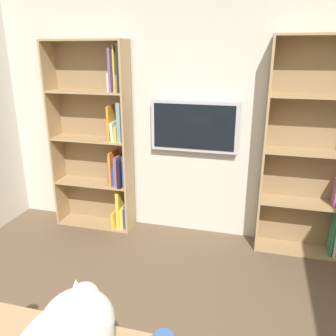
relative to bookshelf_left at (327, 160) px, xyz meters
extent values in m
cube|color=beige|center=(1.27, -0.16, 0.36)|extent=(4.52, 0.06, 2.70)
cube|color=tan|center=(0.58, 0.03, 0.07)|extent=(0.02, 0.28, 2.11)
cube|color=#93754E|center=(0.12, -0.11, 0.07)|extent=(0.95, 0.01, 2.11)
cube|color=tan|center=(0.12, 0.03, -0.98)|extent=(0.91, 0.27, 0.02)
cube|color=tan|center=(0.12, 0.03, -0.45)|extent=(0.91, 0.27, 0.02)
cube|color=tan|center=(0.12, 0.03, 0.07)|extent=(0.91, 0.27, 0.02)
cube|color=tan|center=(0.12, 0.03, 0.59)|extent=(0.91, 0.27, 0.02)
cube|color=tan|center=(0.12, 0.03, 1.11)|extent=(0.91, 0.27, 0.02)
cube|color=beige|center=(-0.18, 0.02, -0.85)|extent=(0.03, 0.19, 0.23)
cube|color=#2D784E|center=(-0.14, 0.04, -0.73)|extent=(0.03, 0.17, 0.47)
cube|color=#864E7C|center=(-0.12, 0.03, -0.31)|extent=(0.03, 0.15, 0.27)
cube|color=tan|center=(1.99, 0.03, 0.05)|extent=(0.02, 0.28, 2.08)
cube|color=tan|center=(2.87, 0.03, 0.05)|extent=(0.02, 0.28, 2.08)
cube|color=#93754E|center=(2.43, -0.11, 0.05)|extent=(0.89, 0.01, 2.08)
cube|color=tan|center=(2.43, 0.03, -0.98)|extent=(0.85, 0.27, 0.02)
cube|color=tan|center=(2.43, 0.03, -0.46)|extent=(0.85, 0.27, 0.02)
cube|color=tan|center=(2.43, 0.03, 0.05)|extent=(0.85, 0.27, 0.02)
cube|color=tan|center=(2.43, 0.03, 0.57)|extent=(0.85, 0.27, 0.02)
cube|color=tan|center=(2.43, 0.03, 1.08)|extent=(0.85, 0.27, 0.02)
cube|color=#254090|center=(2.03, 0.03, -0.82)|extent=(0.03, 0.17, 0.29)
cube|color=#E6C448|center=(2.07, 0.03, -0.85)|extent=(0.04, 0.20, 0.24)
cube|color=gold|center=(2.12, 0.02, -0.75)|extent=(0.04, 0.19, 0.43)
cube|color=gold|center=(2.17, 0.05, -0.87)|extent=(0.04, 0.24, 0.20)
cube|color=#3A539E|center=(2.03, 0.04, -0.27)|extent=(0.03, 0.14, 0.36)
cube|color=black|center=(2.07, 0.04, -0.30)|extent=(0.04, 0.24, 0.30)
cube|color=#845678|center=(2.11, 0.03, -0.28)|extent=(0.03, 0.24, 0.34)
cube|color=#2A4896|center=(2.15, 0.02, -0.34)|extent=(0.03, 0.19, 0.22)
cube|color=orange|center=(2.18, 0.02, -0.26)|extent=(0.02, 0.22, 0.38)
cube|color=#8C613D|center=(2.21, 0.03, -0.28)|extent=(0.05, 0.12, 0.34)
cube|color=olive|center=(2.03, 0.02, 0.27)|extent=(0.03, 0.15, 0.43)
cube|color=#70979E|center=(2.06, 0.03, 0.27)|extent=(0.04, 0.17, 0.41)
cube|color=gold|center=(2.10, 0.03, 0.14)|extent=(0.03, 0.20, 0.16)
cube|color=silver|center=(2.14, 0.04, 0.16)|extent=(0.04, 0.17, 0.20)
cube|color=orange|center=(2.17, 0.05, 0.25)|extent=(0.02, 0.17, 0.37)
cube|color=black|center=(2.03, 0.03, 0.81)|extent=(0.02, 0.23, 0.47)
cube|color=olive|center=(2.06, 0.04, 0.66)|extent=(0.03, 0.16, 0.17)
cube|color=yellow|center=(2.09, 0.02, 0.80)|extent=(0.02, 0.15, 0.45)
cube|color=slate|center=(2.13, 0.03, 0.79)|extent=(0.02, 0.20, 0.43)
cube|color=beige|center=(2.16, 0.02, 0.67)|extent=(0.02, 0.16, 0.19)
cube|color=#B7B7BC|center=(1.30, -0.08, 0.23)|extent=(0.91, 0.06, 0.53)
cube|color=black|center=(1.30, -0.05, 0.23)|extent=(0.84, 0.01, 0.46)
ellipsoid|color=silver|center=(1.26, 2.47, -0.02)|extent=(0.28, 0.29, 0.24)
sphere|color=silver|center=(1.26, 2.40, 0.05)|extent=(0.12, 0.12, 0.12)
cone|color=silver|center=(1.23, 2.40, 0.09)|extent=(0.05, 0.05, 0.07)
cone|color=silver|center=(1.30, 2.40, 0.09)|extent=(0.05, 0.05, 0.07)
cone|color=beige|center=(1.23, 2.41, 0.09)|extent=(0.03, 0.03, 0.05)
cone|color=beige|center=(1.30, 2.41, 0.09)|extent=(0.03, 0.03, 0.05)
camera|label=1|loc=(0.64, 3.44, 0.99)|focal=37.43mm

